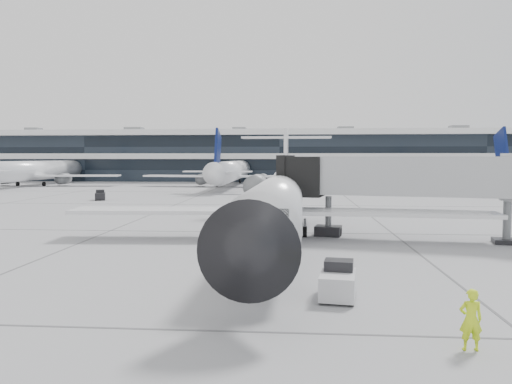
# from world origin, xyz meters

# --- Properties ---
(ground) EXTENTS (220.00, 220.00, 0.00)m
(ground) POSITION_xyz_m (0.00, 0.00, 0.00)
(ground) COLOR gray
(ground) RESTS_ON ground
(terminal) EXTENTS (170.00, 22.00, 10.00)m
(terminal) POSITION_xyz_m (0.00, 82.00, 5.00)
(terminal) COLOR black
(terminal) RESTS_ON ground
(bg_jet_left) EXTENTS (32.00, 40.00, 9.60)m
(bg_jet_left) POSITION_xyz_m (-45.00, 55.00, 0.00)
(bg_jet_left) COLOR white
(bg_jet_left) RESTS_ON ground
(bg_jet_center) EXTENTS (32.00, 40.00, 9.60)m
(bg_jet_center) POSITION_xyz_m (-8.00, 55.00, 0.00)
(bg_jet_center) COLOR white
(bg_jet_center) RESTS_ON ground
(bg_jet_right) EXTENTS (32.00, 40.00, 9.60)m
(bg_jet_right) POSITION_xyz_m (32.00, 55.00, 0.00)
(bg_jet_right) COLOR white
(bg_jet_right) RESTS_ON ground
(regional_jet) EXTENTS (27.11, 33.72, 7.80)m
(regional_jet) POSITION_xyz_m (2.18, -3.06, 2.66)
(regional_jet) COLOR white
(regional_jet) RESTS_ON ground
(jet_bridge) EXTENTS (17.09, 6.52, 5.51)m
(jet_bridge) POSITION_xyz_m (11.55, -2.38, 4.02)
(jet_bridge) COLOR #B4B6B9
(jet_bridge) RESTS_ON ground
(ramp_worker) EXTENTS (0.63, 0.41, 1.72)m
(ramp_worker) POSITION_xyz_m (8.00, -20.96, 0.86)
(ramp_worker) COLOR #D1F71A
(ramp_worker) RESTS_ON ground
(baggage_tug) EXTENTS (1.57, 2.31, 1.37)m
(baggage_tug) POSITION_xyz_m (4.83, -16.12, 0.61)
(baggage_tug) COLOR silver
(baggage_tug) RESTS_ON ground
(traffic_cone) EXTENTS (0.41, 0.41, 0.58)m
(traffic_cone) POSITION_xyz_m (-0.43, 8.54, 0.27)
(traffic_cone) COLOR red
(traffic_cone) RESTS_ON ground
(far_tug) EXTENTS (1.76, 2.25, 1.26)m
(far_tug) POSITION_xyz_m (-20.75, 25.02, 0.56)
(far_tug) COLOR black
(far_tug) RESTS_ON ground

